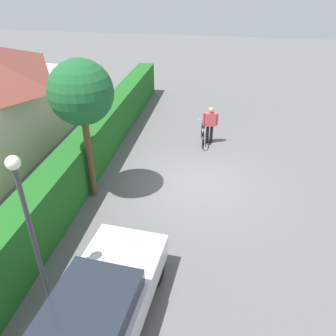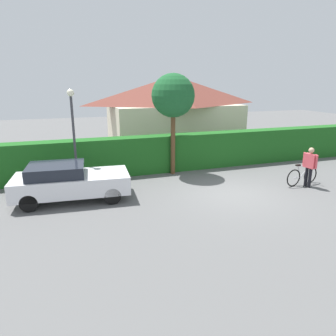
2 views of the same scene
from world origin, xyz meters
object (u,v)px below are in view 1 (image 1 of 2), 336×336
bicycle (203,134)px  person_rider (210,122)px  parked_car_near (101,304)px  street_lamp (28,217)px  tree_kerbside (81,94)px

bicycle → person_rider: (0.04, -0.29, 0.58)m
parked_car_near → street_lamp: 2.40m
parked_car_near → bicycle: size_ratio=2.46×
street_lamp → parked_car_near: bearing=-103.4°
street_lamp → bicycle: bearing=-17.5°
bicycle → person_rider: 0.65m
bicycle → street_lamp: street_lamp is taller
tree_kerbside → parked_car_near: bearing=-157.4°
street_lamp → person_rider: bearing=-19.0°
person_rider → street_lamp: (-9.13, 3.15, 1.61)m
person_rider → tree_kerbside: size_ratio=0.36×
parked_car_near → tree_kerbside: 5.95m
parked_car_near → bicycle: 9.55m
bicycle → tree_kerbside: tree_kerbside is taller
bicycle → person_rider: bearing=-82.1°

